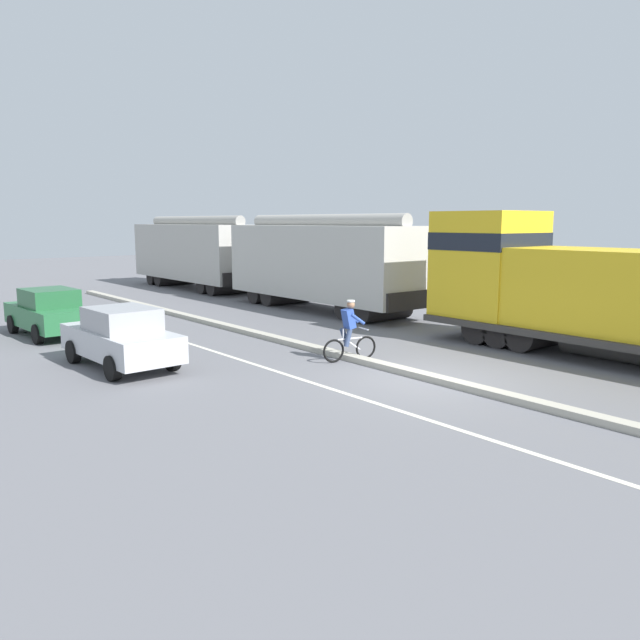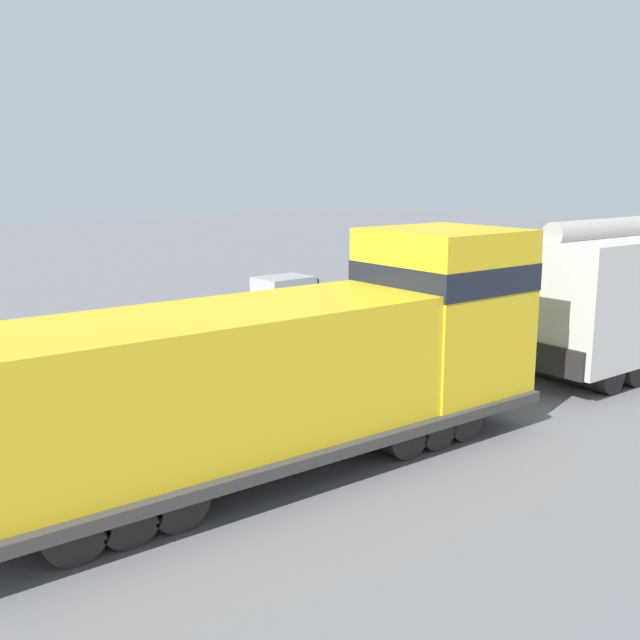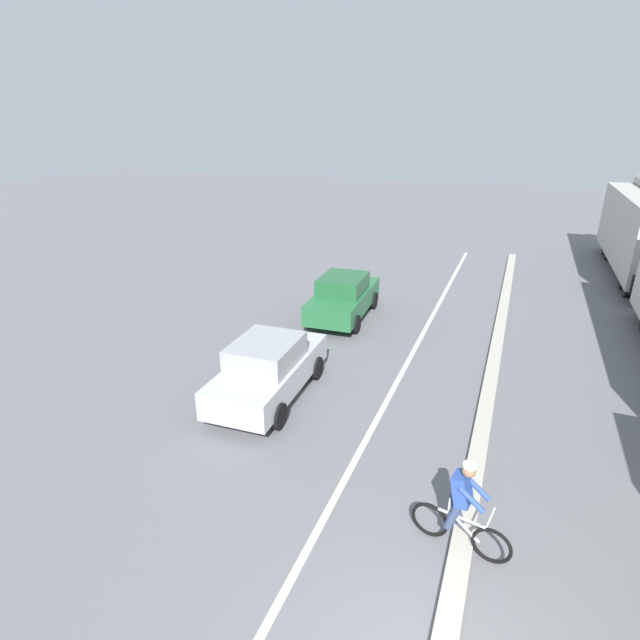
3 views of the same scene
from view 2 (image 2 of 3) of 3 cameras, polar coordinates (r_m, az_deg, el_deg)
The scene contains 7 objects.
ground_plane at distance 19.63m, azimuth -8.10°, elevation -4.68°, with size 120.00×120.00×0.00m, color slate.
median_curb at distance 23.02m, azimuth 5.01°, elevation -1.98°, with size 0.36×36.00×0.16m, color #B2AD9E.
lane_stripe at distance 24.82m, azimuth 1.28°, elevation -1.13°, with size 0.14×36.00×0.01m, color silver.
locomotive at distance 13.87m, azimuth -0.97°, elevation -3.71°, with size 3.10×11.61×4.20m.
parked_car_silver at distance 26.97m, azimuth -2.57°, elevation 1.64°, with size 1.97×4.27×1.62m.
parked_car_green at distance 30.89m, azimuth 6.65°, elevation 2.84°, with size 1.99×4.28×1.62m.
cyclist at distance 20.89m, azimuth -1.78°, elevation -1.26°, with size 1.69×0.54×1.71m.
Camera 2 is at (16.50, -9.14, 5.44)m, focal length 42.00 mm.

